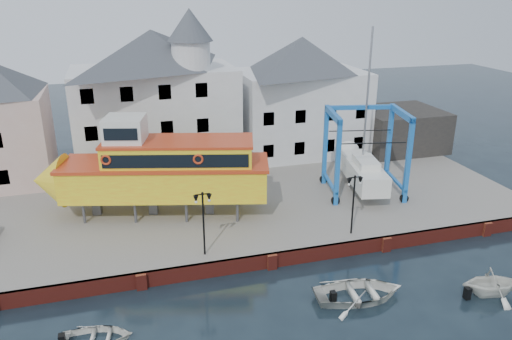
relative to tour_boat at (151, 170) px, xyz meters
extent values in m
plane|color=#18232C|center=(6.45, -8.04, -4.43)|extent=(140.00, 140.00, 0.00)
cube|color=slate|center=(6.45, 2.96, -3.93)|extent=(44.00, 22.00, 1.00)
cube|color=maroon|center=(6.45, -7.92, -3.93)|extent=(44.00, 0.25, 1.00)
cube|color=maroon|center=(-1.55, -8.09, -3.93)|extent=(0.60, 0.36, 1.00)
cube|color=maroon|center=(6.45, -8.09, -3.93)|extent=(0.60, 0.36, 1.00)
cube|color=maroon|center=(14.45, -8.09, -3.93)|extent=(0.60, 0.36, 1.00)
cube|color=maroon|center=(22.45, -8.09, -3.93)|extent=(0.60, 0.36, 1.00)
cube|color=black|center=(-11.05, 6.50, -1.83)|extent=(1.00, 0.08, 1.20)
cube|color=white|center=(1.45, 10.46, 1.07)|extent=(14.00, 8.00, 9.00)
pyramid|color=#41454B|center=(1.45, 10.46, 7.17)|extent=(14.00, 8.00, 3.20)
cube|color=black|center=(-4.05, 6.50, -1.83)|extent=(1.00, 0.08, 1.20)
cube|color=black|center=(-1.05, 6.50, -1.83)|extent=(1.00, 0.08, 1.20)
cube|color=black|center=(1.95, 6.50, -1.83)|extent=(1.00, 0.08, 1.20)
cube|color=black|center=(4.95, 6.50, -1.83)|extent=(1.00, 0.08, 1.20)
cube|color=black|center=(-4.05, 6.50, 1.17)|extent=(1.00, 0.08, 1.20)
cube|color=black|center=(-1.05, 6.50, 1.17)|extent=(1.00, 0.08, 1.20)
cube|color=black|center=(1.95, 6.50, 1.17)|extent=(1.00, 0.08, 1.20)
cube|color=black|center=(4.95, 6.50, 1.17)|extent=(1.00, 0.08, 1.20)
cube|color=black|center=(-4.05, 6.50, 4.17)|extent=(1.00, 0.08, 1.20)
cube|color=black|center=(-1.05, 6.50, 4.17)|extent=(1.00, 0.08, 1.20)
cube|color=black|center=(1.95, 6.50, 4.17)|extent=(1.00, 0.08, 1.20)
cube|color=black|center=(4.95, 6.50, 4.17)|extent=(1.00, 0.08, 1.20)
cylinder|color=white|center=(4.45, 8.06, 6.77)|extent=(3.20, 3.20, 2.40)
cone|color=#41454B|center=(4.45, 8.06, 9.27)|extent=(3.80, 3.80, 2.60)
cube|color=white|center=(15.45, 10.96, 0.57)|extent=(12.00, 8.00, 8.00)
pyramid|color=#41454B|center=(15.45, 10.96, 6.17)|extent=(12.00, 8.00, 3.20)
cube|color=black|center=(10.95, 7.00, -1.83)|extent=(1.00, 0.08, 1.20)
cube|color=black|center=(13.95, 7.00, -1.83)|extent=(1.00, 0.08, 1.20)
cube|color=black|center=(16.95, 7.00, -1.83)|extent=(1.00, 0.08, 1.20)
cube|color=black|center=(19.95, 7.00, -1.83)|extent=(1.00, 0.08, 1.20)
cube|color=black|center=(10.95, 7.00, 1.17)|extent=(1.00, 0.08, 1.20)
cube|color=black|center=(13.95, 7.00, 1.17)|extent=(1.00, 0.08, 1.20)
cube|color=black|center=(16.95, 7.00, 1.17)|extent=(1.00, 0.08, 1.20)
cube|color=black|center=(19.95, 7.00, 1.17)|extent=(1.00, 0.08, 1.20)
cube|color=black|center=(25.45, 8.96, -1.43)|extent=(8.00, 7.00, 4.00)
cylinder|color=black|center=(2.45, -6.84, -1.43)|extent=(0.12, 0.12, 4.00)
cube|color=black|center=(2.45, -6.84, 0.62)|extent=(0.90, 0.06, 0.06)
sphere|color=black|center=(2.45, -6.84, 0.69)|extent=(0.16, 0.16, 0.16)
cone|color=black|center=(2.05, -6.84, 0.35)|extent=(0.32, 0.32, 0.45)
sphere|color=silver|center=(2.05, -6.84, 0.17)|extent=(0.18, 0.18, 0.18)
cone|color=black|center=(2.85, -6.84, 0.35)|extent=(0.32, 0.32, 0.45)
sphere|color=silver|center=(2.85, -6.84, 0.17)|extent=(0.18, 0.18, 0.18)
cylinder|color=black|center=(12.45, -6.84, -1.43)|extent=(0.12, 0.12, 4.00)
cube|color=black|center=(12.45, -6.84, 0.62)|extent=(0.90, 0.06, 0.06)
sphere|color=black|center=(12.45, -6.84, 0.69)|extent=(0.16, 0.16, 0.16)
cone|color=black|center=(12.05, -6.84, 0.35)|extent=(0.32, 0.32, 0.45)
sphere|color=silver|center=(12.05, -6.84, 0.17)|extent=(0.18, 0.18, 0.18)
cone|color=black|center=(12.85, -6.84, 0.35)|extent=(0.32, 0.32, 0.45)
sphere|color=silver|center=(12.85, -6.84, 0.17)|extent=(0.18, 0.18, 0.18)
cylinder|color=#59595E|center=(-4.85, -0.20, -2.67)|extent=(0.24, 0.24, 1.53)
cylinder|color=#59595E|center=(-4.12, 2.57, -2.67)|extent=(0.24, 0.24, 1.53)
cylinder|color=#59595E|center=(-1.39, -1.11, -2.67)|extent=(0.24, 0.24, 1.53)
cylinder|color=#59595E|center=(-0.66, 1.66, -2.67)|extent=(0.24, 0.24, 1.53)
cylinder|color=#59595E|center=(2.07, -2.03, -2.67)|extent=(0.24, 0.24, 1.53)
cylinder|color=#59595E|center=(2.80, 0.74, -2.67)|extent=(0.24, 0.24, 1.53)
cylinder|color=#59595E|center=(5.53, -2.94, -2.67)|extent=(0.24, 0.24, 1.53)
cylinder|color=#59595E|center=(6.26, -0.17, -2.67)|extent=(0.24, 0.24, 1.53)
cube|color=#59595E|center=(-3.99, 1.06, -2.67)|extent=(0.72, 0.65, 1.53)
cube|color=#59595E|center=(-0.04, 0.01, -2.67)|extent=(0.72, 0.65, 1.53)
cube|color=#59595E|center=(3.92, -1.03, -2.67)|extent=(0.72, 0.65, 1.53)
cube|color=yellow|center=(0.95, -0.25, -0.78)|extent=(14.84, 7.42, 2.25)
cone|color=yellow|center=(-7.06, 1.87, -0.78)|extent=(3.17, 4.33, 3.89)
cube|color=#BE3717|center=(0.95, -0.25, 0.45)|extent=(15.18, 7.66, 0.23)
cube|color=yellow|center=(1.94, -0.51, 1.17)|extent=(10.78, 5.98, 1.64)
cube|color=black|center=(1.49, -2.22, 1.22)|extent=(9.51, 2.57, 0.92)
cube|color=black|center=(2.39, 1.20, 1.22)|extent=(9.51, 2.57, 0.92)
cube|color=#BE3717|center=(1.94, -0.51, 2.08)|extent=(11.00, 6.13, 0.18)
cube|color=silver|center=(-1.52, 0.40, 2.92)|extent=(3.25, 3.25, 1.86)
cube|color=black|center=(-1.87, -0.91, 3.00)|extent=(2.17, 0.63, 0.82)
torus|color=#BE3717|center=(-2.98, -1.09, 1.37)|extent=(0.73, 0.32, 0.72)
torus|color=#BE3717|center=(2.96, -2.66, 1.37)|extent=(0.73, 0.32, 0.72)
cube|color=blue|center=(13.40, -2.23, -0.11)|extent=(0.39, 0.39, 6.65)
cylinder|color=black|center=(13.40, -2.23, -3.10)|extent=(0.70, 0.37, 0.66)
cube|color=blue|center=(14.29, 2.10, -0.11)|extent=(0.39, 0.39, 6.65)
cylinder|color=black|center=(14.29, 2.10, -3.10)|extent=(0.70, 0.37, 0.66)
cube|color=blue|center=(18.66, -3.31, -0.11)|extent=(0.39, 0.39, 6.65)
cylinder|color=black|center=(18.66, -3.31, -3.10)|extent=(0.70, 0.37, 0.66)
cube|color=blue|center=(19.55, 1.01, -0.11)|extent=(0.39, 0.39, 6.65)
cylinder|color=black|center=(19.55, 1.01, -3.10)|extent=(0.70, 0.37, 0.66)
cube|color=blue|center=(13.84, -0.07, 3.05)|extent=(1.28, 4.72, 0.47)
cube|color=blue|center=(13.84, -0.07, -2.48)|extent=(1.19, 4.70, 0.20)
cube|color=blue|center=(19.10, -1.15, 3.05)|extent=(1.28, 4.72, 0.47)
cube|color=blue|center=(19.10, -1.15, -2.48)|extent=(1.19, 4.70, 0.20)
cube|color=blue|center=(16.92, 1.55, 3.05)|extent=(5.65, 1.47, 0.33)
cube|color=silver|center=(16.47, -0.61, -1.72)|extent=(3.58, 7.42, 1.52)
cone|color=silver|center=(17.32, 3.53, -1.72)|extent=(2.45, 1.93, 2.18)
cube|color=#59595E|center=(16.47, -0.61, -2.82)|extent=(0.57, 1.72, 0.66)
cube|color=silver|center=(16.38, -1.07, -0.68)|extent=(2.06, 3.10, 0.57)
cylinder|color=#99999E|center=(16.57, -0.14, 4.26)|extent=(0.19, 0.19, 10.45)
cube|color=black|center=(16.13, -2.28, 1.24)|extent=(5.02, 1.15, 0.05)
cube|color=black|center=(16.82, 1.07, 1.24)|extent=(5.02, 1.15, 0.05)
imported|color=silver|center=(10.22, -12.48, -4.43)|extent=(5.47, 4.16, 1.06)
imported|color=silver|center=(17.66, -14.24, -4.43)|extent=(3.97, 3.59, 1.85)
camera|label=1|loc=(-2.07, -33.92, 12.29)|focal=35.00mm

